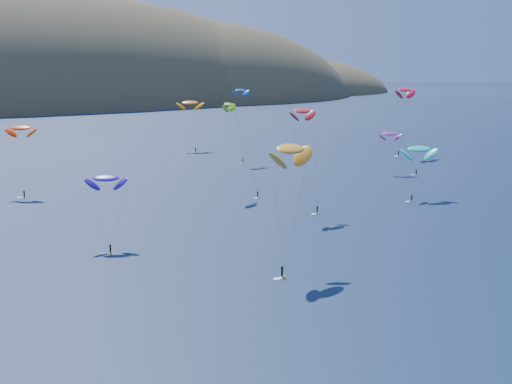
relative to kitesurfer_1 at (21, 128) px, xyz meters
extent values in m
ellipsoid|color=#3D3526|center=(59.99, 408.09, -31.18)|extent=(600.00, 300.00, 210.00)
ellipsoid|color=#3D3526|center=(219.99, 388.09, -27.94)|extent=(320.00, 220.00, 156.00)
ellipsoid|color=#3D3526|center=(339.99, 428.09, -23.62)|extent=(240.00, 180.00, 84.00)
cube|color=#BFC616|center=(-1.69, -7.89, -18.54)|extent=(1.62, 1.28, 0.09)
cylinder|color=black|center=(-1.69, -7.89, -17.52)|extent=(0.38, 0.38, 1.74)
sphere|color=#8C6047|center=(-1.69, -7.89, -16.51)|extent=(0.29, 0.29, 0.29)
ellipsoid|color=#FF3903|center=(0.01, 0.02, 0.05)|extent=(9.74, 8.34, 4.98)
cube|color=#BFC616|center=(24.48, -103.41, -18.54)|extent=(1.69, 1.08, 0.09)
cylinder|color=black|center=(24.48, -103.41, -17.51)|extent=(0.38, 0.38, 1.75)
sphere|color=#8C6047|center=(24.48, -103.41, -16.49)|extent=(0.29, 0.29, 0.29)
ellipsoid|color=orange|center=(30.10, -96.74, 3.38)|extent=(12.58, 9.39, 6.37)
cube|color=#BFC616|center=(55.24, -38.45, -18.54)|extent=(1.33, 1.21, 0.08)
cylinder|color=black|center=(55.24, -38.45, -17.66)|extent=(0.33, 0.33, 1.50)
sphere|color=#8C6047|center=(55.24, -38.45, -16.79)|extent=(0.25, 0.25, 0.25)
ellipsoid|color=#8DD912|center=(51.95, -27.44, 6.55)|extent=(7.34, 6.88, 3.85)
cube|color=#BFC616|center=(80.98, 19.59, -18.54)|extent=(1.38, 0.63, 0.07)
cylinder|color=black|center=(80.98, 19.59, -17.71)|extent=(0.31, 0.31, 1.42)
sphere|color=#8C6047|center=(80.98, 19.59, -16.89)|extent=(0.24, 0.24, 0.24)
ellipsoid|color=#003EBA|center=(83.32, 25.57, 7.42)|extent=(7.90, 4.78, 4.12)
cube|color=#BFC616|center=(89.14, -63.16, -18.54)|extent=(1.53, 0.83, 0.08)
cylinder|color=black|center=(89.14, -63.16, -17.62)|extent=(0.34, 0.34, 1.57)
sphere|color=#8C6047|center=(89.14, -63.16, -16.71)|extent=(0.26, 0.26, 0.26)
ellipsoid|color=#19CDC5|center=(95.15, -58.49, -5.23)|extent=(11.40, 7.67, 5.83)
cube|color=#BFC616|center=(119.15, -30.63, -18.54)|extent=(1.45, 1.10, 0.08)
cylinder|color=black|center=(119.15, -30.63, -17.64)|extent=(0.34, 0.34, 1.54)
sphere|color=#8C6047|center=(119.15, -30.63, -16.75)|extent=(0.26, 0.26, 0.26)
ellipsoid|color=#8D228F|center=(114.42, -22.33, -5.54)|extent=(8.17, 6.84, 4.16)
cube|color=#BFC616|center=(143.07, 7.13, -18.54)|extent=(1.73, 0.91, 0.09)
cylinder|color=black|center=(143.07, 7.13, -17.49)|extent=(0.39, 0.39, 1.78)
sphere|color=#8C6047|center=(143.07, 7.13, -16.46)|extent=(0.30, 0.30, 0.30)
ellipsoid|color=red|center=(147.73, 10.20, 6.80)|extent=(12.38, 8.14, 6.35)
cube|color=#BFC616|center=(58.58, -63.21, -18.54)|extent=(1.51, 0.74, 0.08)
cylinder|color=black|center=(58.58, -63.21, -17.63)|extent=(0.34, 0.34, 1.55)
sphere|color=#8C6047|center=(58.58, -63.21, -16.73)|extent=(0.26, 0.26, 0.26)
ellipsoid|color=red|center=(57.19, -57.92, 6.65)|extent=(8.84, 5.59, 4.57)
cube|color=#BFC616|center=(2.25, -73.83, -18.54)|extent=(1.51, 0.91, 0.08)
cylinder|color=black|center=(2.25, -73.83, -17.63)|extent=(0.34, 0.34, 1.55)
sphere|color=#8C6047|center=(2.25, -73.83, -16.73)|extent=(0.26, 0.26, 0.26)
ellipsoid|color=#22118C|center=(4.51, -65.28, -4.76)|extent=(9.23, 6.65, 4.68)
cube|color=#BFC616|center=(77.66, 54.45, -18.54)|extent=(1.63, 0.98, 0.09)
cylinder|color=black|center=(77.66, 54.45, -17.56)|extent=(0.37, 0.37, 1.67)
sphere|color=#8C6047|center=(77.66, 54.45, -16.58)|extent=(0.28, 0.28, 0.28)
ellipsoid|color=#CA6B00|center=(80.46, 65.72, 0.64)|extent=(11.72, 8.42, 5.95)
camera|label=1|loc=(-38.06, -208.06, 20.59)|focal=50.00mm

